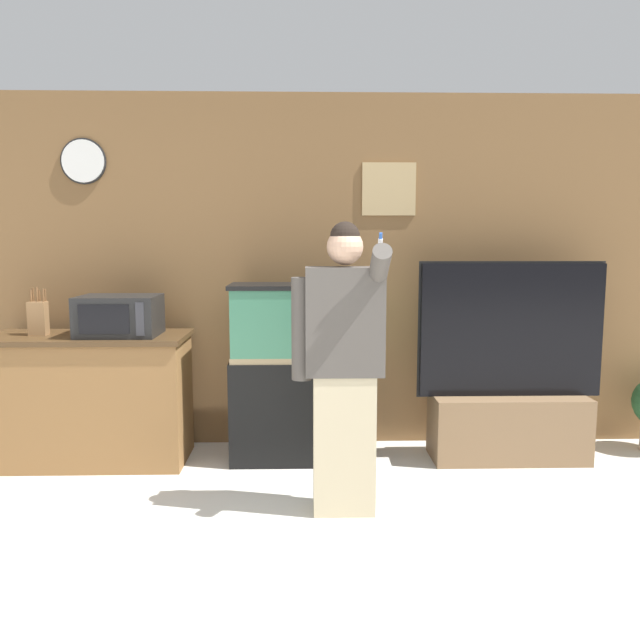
{
  "coord_description": "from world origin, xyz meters",
  "views": [
    {
      "loc": [
        0.29,
        -1.74,
        1.54
      ],
      "look_at": [
        0.39,
        2.09,
        1.05
      ],
      "focal_mm": 35.0,
      "sensor_mm": 36.0,
      "label": 1
    }
  ],
  "objects_px": {
    "microwave": "(119,316)",
    "tv_on_stand": "(509,403)",
    "aquarium_on_stand": "(301,372)",
    "knife_block": "(38,317)",
    "person_standing": "(343,364)",
    "counter_island": "(90,398)"
  },
  "relations": [
    {
      "from": "knife_block",
      "to": "aquarium_on_stand",
      "type": "relative_size",
      "value": 0.26
    },
    {
      "from": "counter_island",
      "to": "knife_block",
      "type": "xyz_separation_m",
      "value": [
        -0.32,
        -0.0,
        0.57
      ]
    },
    {
      "from": "tv_on_stand",
      "to": "person_standing",
      "type": "height_order",
      "value": "person_standing"
    },
    {
      "from": "aquarium_on_stand",
      "to": "person_standing",
      "type": "relative_size",
      "value": 0.76
    },
    {
      "from": "microwave",
      "to": "tv_on_stand",
      "type": "height_order",
      "value": "tv_on_stand"
    },
    {
      "from": "microwave",
      "to": "aquarium_on_stand",
      "type": "height_order",
      "value": "aquarium_on_stand"
    },
    {
      "from": "microwave",
      "to": "knife_block",
      "type": "bearing_deg",
      "value": 176.67
    },
    {
      "from": "knife_block",
      "to": "tv_on_stand",
      "type": "height_order",
      "value": "tv_on_stand"
    },
    {
      "from": "counter_island",
      "to": "tv_on_stand",
      "type": "relative_size",
      "value": 0.97
    },
    {
      "from": "counter_island",
      "to": "person_standing",
      "type": "relative_size",
      "value": 0.83
    },
    {
      "from": "microwave",
      "to": "person_standing",
      "type": "bearing_deg",
      "value": -29.36
    },
    {
      "from": "knife_block",
      "to": "person_standing",
      "type": "bearing_deg",
      "value": -22.94
    },
    {
      "from": "knife_block",
      "to": "person_standing",
      "type": "relative_size",
      "value": 0.2
    },
    {
      "from": "counter_island",
      "to": "aquarium_on_stand",
      "type": "xyz_separation_m",
      "value": [
        1.47,
        0.02,
        0.17
      ]
    },
    {
      "from": "counter_island",
      "to": "aquarium_on_stand",
      "type": "distance_m",
      "value": 1.48
    },
    {
      "from": "knife_block",
      "to": "aquarium_on_stand",
      "type": "height_order",
      "value": "aquarium_on_stand"
    },
    {
      "from": "microwave",
      "to": "aquarium_on_stand",
      "type": "distance_m",
      "value": 1.3
    },
    {
      "from": "counter_island",
      "to": "aquarium_on_stand",
      "type": "height_order",
      "value": "aquarium_on_stand"
    },
    {
      "from": "aquarium_on_stand",
      "to": "tv_on_stand",
      "type": "relative_size",
      "value": 0.89
    },
    {
      "from": "counter_island",
      "to": "microwave",
      "type": "distance_m",
      "value": 0.63
    },
    {
      "from": "aquarium_on_stand",
      "to": "person_standing",
      "type": "xyz_separation_m",
      "value": [
        0.24,
        -0.88,
        0.23
      ]
    },
    {
      "from": "microwave",
      "to": "tv_on_stand",
      "type": "bearing_deg",
      "value": 0.27
    }
  ]
}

